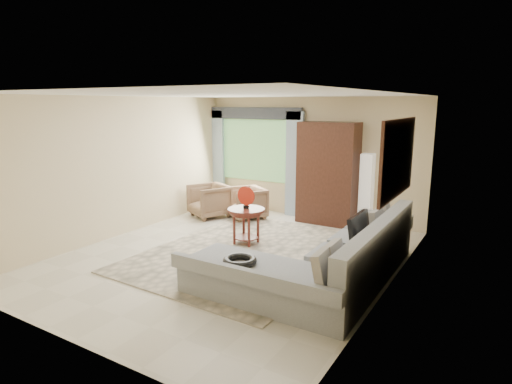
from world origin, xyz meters
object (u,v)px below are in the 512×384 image
Objects in this scene: armchair_left at (209,201)px; armchair_right at (246,203)px; armoire at (328,173)px; potted_plant at (219,195)px; tv_screen at (360,231)px; coffee_table at (246,226)px; floor_lamp at (366,191)px; sectional_sofa at (331,265)px.

armchair_left reaches higher than armchair_right.
potted_plant is at bearing -177.99° from armoire.
potted_plant is (-1.10, 0.49, -0.04)m from armchair_right.
armchair_right reaches higher than potted_plant.
tv_screen reaches higher than coffee_table.
floor_lamp reaches higher than armchair_right.
armchair_left is (-1.72, 1.18, 0.02)m from coffee_table.
floor_lamp is at bearing 105.11° from tv_screen.
potted_plant is 0.29× the size of armoire.
floor_lamp is at bearing 4.29° from armoire.
floor_lamp is at bearing 54.98° from coffee_table.
armoire is (2.73, 0.10, 0.75)m from potted_plant.
tv_screen is at bearing 2.60° from armchair_right.
armchair_left is 1.32× the size of potted_plant.
floor_lamp reaches higher than potted_plant.
sectional_sofa is 4.38× the size of armchair_left.
sectional_sofa is 0.63m from tv_screen.
sectional_sofa reaches higher than potted_plant.
floor_lamp is at bearing 2.53° from potted_plant.
coffee_table is (-2.19, 0.47, -0.38)m from tv_screen.
floor_lamp is (3.53, 0.16, 0.45)m from potted_plant.
sectional_sofa is 3.03m from floor_lamp.
armchair_right reaches higher than coffee_table.
armchair_left is at bearing -159.93° from armoire.
armchair_right is 1.26× the size of potted_plant.
armoire is (1.63, 0.59, 0.71)m from armchair_right.
sectional_sofa is at bearing -4.45° from armchair_right.
armchair_right is 0.36× the size of armoire.
coffee_table is 0.83× the size of armchair_left.
sectional_sofa is 5.78× the size of potted_plant.
potted_plant is (-2.04, 1.97, -0.04)m from coffee_table.
potted_plant is 0.40× the size of floor_lamp.
coffee_table is 2.63m from floor_lamp.
coffee_table is at bearing -44.01° from potted_plant.
sectional_sofa is 3.24m from armoire.
potted_plant is at bearing 138.25° from armchair_left.
armchair_right is at bearing -160.08° from armoire.
armchair_left is 1.05× the size of armchair_right.
floor_lamp is (3.21, 0.94, 0.39)m from armchair_left.
tv_screen is at bearing -59.36° from armoire.
coffee_table is 0.44× the size of floor_lamp.
armoire is at bearing 71.56° from coffee_table.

